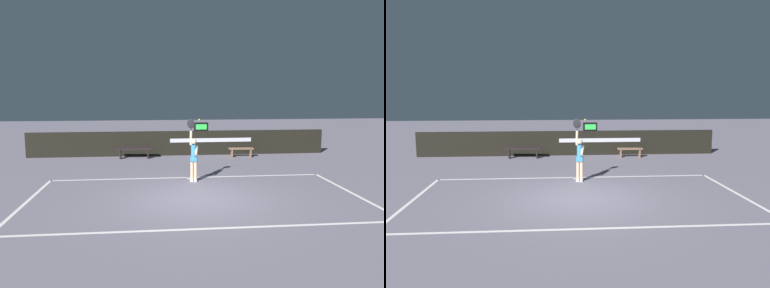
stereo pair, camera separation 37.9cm
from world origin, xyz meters
TOP-DOWN VIEW (x-y plane):
  - ground_plane at (0.00, 0.00)m, footprint 60.00×60.00m
  - court_lines at (0.00, 0.18)m, footprint 10.24×5.45m
  - back_wall at (0.00, 7.78)m, footprint 14.96×0.21m
  - speed_display at (1.12, 7.77)m, footprint 0.71×0.17m
  - tennis_player at (0.15, 2.25)m, footprint 0.45×0.44m
  - tennis_ball at (0.36, 2.33)m, footprint 0.07×0.07m
  - courtside_bench_near at (-2.23, 7.05)m, footprint 1.75×0.41m
  - courtside_bench_far at (3.00, 6.90)m, footprint 1.24×0.41m

SIDE VIEW (x-z plane):
  - ground_plane at x=0.00m, z-range 0.00..0.00m
  - court_lines at x=0.00m, z-range 0.00..0.00m
  - courtside_bench_far at x=3.00m, z-range 0.11..0.56m
  - courtside_bench_near at x=-2.23m, z-range 0.14..0.65m
  - back_wall at x=0.00m, z-range 0.00..1.23m
  - tennis_player at x=0.15m, z-range -0.21..2.08m
  - speed_display at x=1.12m, z-range 1.23..1.65m
  - tennis_ball at x=0.36m, z-range 2.20..2.26m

